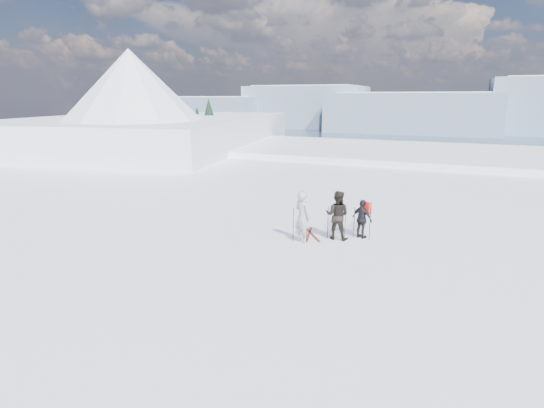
{
  "coord_description": "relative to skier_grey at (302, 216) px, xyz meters",
  "views": [
    {
      "loc": [
        3.44,
        -10.51,
        5.25
      ],
      "look_at": [
        -2.4,
        3.0,
        1.49
      ],
      "focal_mm": 28.0,
      "sensor_mm": 36.0,
      "label": 1
    }
  ],
  "objects": [
    {
      "name": "ski_poles",
      "position": [
        1.0,
        0.61,
        -0.35
      ],
      "size": [
        2.6,
        1.32,
        1.27
      ],
      "color": "black",
      "rests_on": "ground"
    },
    {
      "name": "skis_loose",
      "position": [
        0.06,
        0.86,
        -0.95
      ],
      "size": [
        1.07,
        1.68,
        0.03
      ],
      "color": "black",
      "rests_on": "ground"
    },
    {
      "name": "lake_basin",
      "position": [
        1.45,
        26.37,
        -7.47
      ],
      "size": [
        820.0,
        820.0,
        71.62
      ],
      "color": "white",
      "rests_on": "ground"
    },
    {
      "name": "skier_grey",
      "position": [
        0.0,
        0.0,
        0.0
      ],
      "size": [
        0.84,
        0.75,
        1.93
      ],
      "primitive_type": "imported",
      "rotation": [
        0.0,
        0.0,
        2.62
      ],
      "color": "#92999F",
      "rests_on": "ground"
    },
    {
      "name": "backpack",
      "position": [
        2.05,
        1.5,
        0.74
      ],
      "size": [
        0.36,
        0.3,
        0.42
      ],
      "primitive_type": "cube",
      "rotation": [
        0.0,
        0.0,
        2.69
      ],
      "color": "red",
      "rests_on": "skier_pack"
    },
    {
      "name": "near_ridge",
      "position": [
        -25.11,
        25.71,
        -4.45
      ],
      "size": [
        31.37,
        35.68,
        25.62
      ],
      "color": "white",
      "rests_on": "ground"
    },
    {
      "name": "skier_pack",
      "position": [
        1.94,
        1.27,
        -0.22
      ],
      "size": [
        0.95,
        0.71,
        1.49
      ],
      "primitive_type": "imported",
      "rotation": [
        0.0,
        0.0,
        2.69
      ],
      "color": "black",
      "rests_on": "ground"
    },
    {
      "name": "skier_dark",
      "position": [
        1.09,
        0.8,
        -0.04
      ],
      "size": [
        0.91,
        0.71,
        1.86
      ],
      "primitive_type": "imported",
      "rotation": [
        0.0,
        0.0,
        3.14
      ],
      "color": "black",
      "rests_on": "ground"
    },
    {
      "name": "far_mountain_range",
      "position": [
        31.05,
        451.16,
        -8.16
      ],
      "size": [
        770.0,
        110.0,
        53.0
      ],
      "color": "slate",
      "rests_on": "ground"
    }
  ]
}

